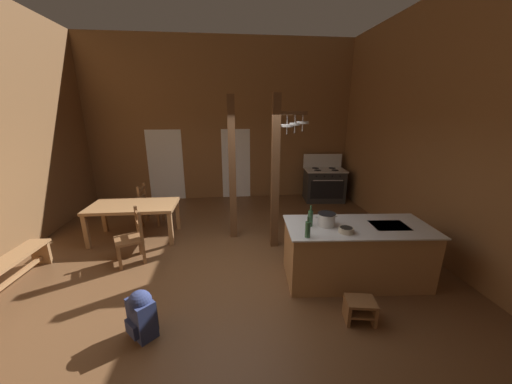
{
  "coord_description": "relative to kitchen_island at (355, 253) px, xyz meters",
  "views": [
    {
      "loc": [
        0.08,
        -3.99,
        2.57
      ],
      "look_at": [
        0.59,
        0.63,
        1.19
      ],
      "focal_mm": 19.35,
      "sensor_mm": 36.0,
      "label": 1
    }
  ],
  "objects": [
    {
      "name": "ground_plane",
      "position": [
        -2.03,
        0.35,
        -0.5
      ],
      "size": [
        8.27,
        9.18,
        0.1
      ],
      "primitive_type": "cube",
      "color": "brown"
    },
    {
      "name": "ladderback_chair_near_window",
      "position": [
        -3.77,
        2.66,
        -0.0
      ],
      "size": [
        0.47,
        0.47,
        0.95
      ],
      "color": "brown",
      "rests_on": "ground_plane"
    },
    {
      "name": "wall_right",
      "position": [
        1.77,
        0.35,
        1.8
      ],
      "size": [
        0.14,
        9.18,
        4.51
      ],
      "primitive_type": "cube",
      "color": "brown",
      "rests_on": "ground_plane"
    },
    {
      "name": "stockpot_on_counter",
      "position": [
        -0.48,
        0.06,
        0.55
      ],
      "size": [
        0.33,
        0.26,
        0.2
      ],
      "color": "silver",
      "rests_on": "kitchen_island"
    },
    {
      "name": "wall_back",
      "position": [
        -2.03,
        4.61,
        1.8
      ],
      "size": [
        8.27,
        0.14,
        4.51
      ],
      "primitive_type": "cube",
      "color": "brown",
      "rests_on": "ground_plane"
    },
    {
      "name": "glazed_panel_back_right",
      "position": [
        -1.66,
        4.54,
        0.57
      ],
      "size": [
        0.84,
        0.01,
        2.05
      ],
      "primitive_type": "cube",
      "color": "white",
      "rests_on": "ground_plane"
    },
    {
      "name": "backpack",
      "position": [
        -2.99,
        -0.83,
        -0.14
      ],
      "size": [
        0.39,
        0.38,
        0.6
      ],
      "color": "navy",
      "rests_on": "ground_plane"
    },
    {
      "name": "bottle_tall_on_counter",
      "position": [
        -0.73,
        0.07,
        0.58
      ],
      "size": [
        0.07,
        0.07,
        0.32
      ],
      "color": "#2D5638",
      "rests_on": "kitchen_island"
    },
    {
      "name": "kitchen_island",
      "position": [
        0.0,
        0.0,
        0.0
      ],
      "size": [
        2.23,
        1.12,
        0.91
      ],
      "color": "#9E7044",
      "rests_on": "ground_plane"
    },
    {
      "name": "bottle_short_on_counter",
      "position": [
        -0.88,
        -0.3,
        0.57
      ],
      "size": [
        0.07,
        0.07,
        0.3
      ],
      "color": "#2D5638",
      "rests_on": "kitchen_island"
    },
    {
      "name": "glazed_door_back_left",
      "position": [
        -3.71,
        4.54,
        0.57
      ],
      "size": [
        1.0,
        0.01,
        2.05
      ],
      "primitive_type": "cube",
      "color": "white",
      "rests_on": "ground_plane"
    },
    {
      "name": "support_post_center",
      "position": [
        -1.84,
        1.75,
        0.98
      ],
      "size": [
        0.14,
        0.14,
        2.86
      ],
      "color": "brown",
      "rests_on": "ground_plane"
    },
    {
      "name": "dining_table",
      "position": [
        -3.85,
        1.88,
        0.2
      ],
      "size": [
        1.72,
        0.93,
        0.74
      ],
      "color": "#9E7044",
      "rests_on": "ground_plane"
    },
    {
      "name": "bench_along_left_wall",
      "position": [
        -5.23,
        0.34,
        -0.15
      ],
      "size": [
        0.44,
        1.5,
        0.44
      ],
      "color": "#9E7044",
      "rests_on": "ground_plane"
    },
    {
      "name": "stove_range",
      "position": [
        0.89,
        3.94,
        0.03
      ],
      "size": [
        1.21,
        0.92,
        1.32
      ],
      "color": "#292929",
      "rests_on": "ground_plane"
    },
    {
      "name": "step_stool",
      "position": [
        -0.33,
        -0.89,
        -0.28
      ],
      "size": [
        0.4,
        0.34,
        0.3
      ],
      "color": "brown",
      "rests_on": "ground_plane"
    },
    {
      "name": "ladderback_chair_by_post",
      "position": [
        -3.62,
        0.93,
        -0.0
      ],
      "size": [
        0.59,
        0.59,
        0.95
      ],
      "color": "brown",
      "rests_on": "ground_plane"
    },
    {
      "name": "support_post_with_pot_rack",
      "position": [
        -1.02,
        1.25,
        1.11
      ],
      "size": [
        0.65,
        0.24,
        2.86
      ],
      "color": "brown",
      "rests_on": "ground_plane"
    },
    {
      "name": "mixing_bowl_on_counter",
      "position": [
        -0.29,
        -0.21,
        0.49
      ],
      "size": [
        0.21,
        0.21,
        0.08
      ],
      "color": "#B2A893",
      "rests_on": "kitchen_island"
    }
  ]
}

